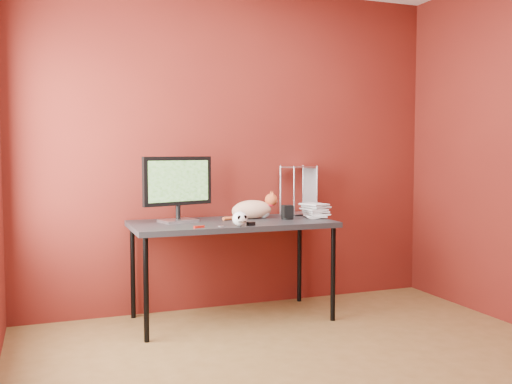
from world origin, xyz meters
name	(u,v)px	position (x,y,z in m)	size (l,w,h in m)	color
room	(339,119)	(0.00, 0.00, 1.45)	(3.52, 3.52, 2.61)	brown
desk	(232,228)	(-0.15, 1.37, 0.70)	(1.50, 0.70, 0.75)	black
monitor	(178,186)	(-0.54, 1.47, 1.02)	(0.55, 0.25, 0.49)	#BBBAC0
cat	(253,209)	(0.06, 1.48, 0.82)	(0.46, 0.20, 0.21)	#CF692C
skull_mug	(240,219)	(-0.19, 1.08, 0.80)	(0.11, 0.11, 0.10)	white
speaker	(287,213)	(0.30, 1.35, 0.80)	(0.10, 0.10, 0.11)	black
book_stack	(307,139)	(0.48, 1.39, 1.37)	(0.21, 0.24, 1.24)	beige
wire_rack	(299,190)	(0.52, 1.63, 0.95)	(0.27, 0.24, 0.41)	#BBBAC0
pocket_knife	(199,227)	(-0.48, 1.09, 0.76)	(0.08, 0.02, 0.02)	#98140B
black_gadget	(251,224)	(-0.10, 1.08, 0.76)	(0.06, 0.03, 0.03)	black
washer	(221,226)	(-0.31, 1.12, 0.75)	(0.04, 0.04, 0.00)	#BBBAC0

